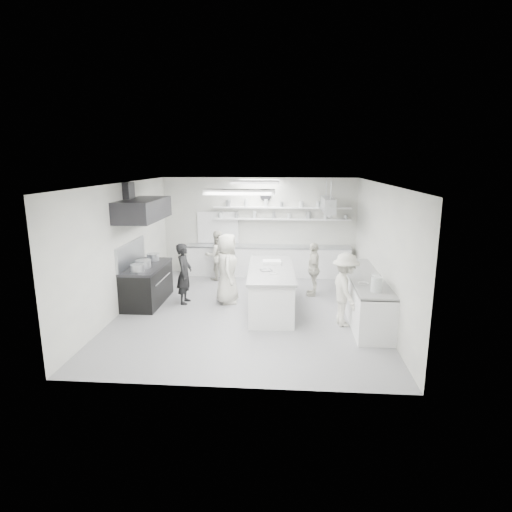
# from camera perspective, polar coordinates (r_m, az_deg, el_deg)

# --- Properties ---
(floor) EXTENTS (6.00, 7.00, 0.02)m
(floor) POSITION_cam_1_polar(r_m,az_deg,el_deg) (10.09, -0.96, -7.48)
(floor) COLOR #9C9C9C
(floor) RESTS_ON ground
(ceiling) EXTENTS (6.00, 7.00, 0.02)m
(ceiling) POSITION_cam_1_polar(r_m,az_deg,el_deg) (9.47, -1.03, 9.92)
(ceiling) COLOR white
(ceiling) RESTS_ON wall_back
(wall_back) EXTENTS (6.00, 0.04, 3.00)m
(wall_back) POSITION_cam_1_polar(r_m,az_deg,el_deg) (13.10, 0.44, 4.09)
(wall_back) COLOR silver
(wall_back) RESTS_ON floor
(wall_front) EXTENTS (6.00, 0.04, 3.00)m
(wall_front) POSITION_cam_1_polar(r_m,az_deg,el_deg) (6.31, -3.98, -5.60)
(wall_front) COLOR silver
(wall_front) RESTS_ON floor
(wall_left) EXTENTS (0.04, 7.00, 3.00)m
(wall_left) POSITION_cam_1_polar(r_m,az_deg,el_deg) (10.38, -17.72, 1.16)
(wall_left) COLOR silver
(wall_left) RESTS_ON floor
(wall_right) EXTENTS (0.04, 7.00, 3.00)m
(wall_right) POSITION_cam_1_polar(r_m,az_deg,el_deg) (9.85, 16.65, 0.63)
(wall_right) COLOR silver
(wall_right) RESTS_ON floor
(stove) EXTENTS (0.80, 1.80, 0.90)m
(stove) POSITION_cam_1_polar(r_m,az_deg,el_deg) (10.85, -14.60, -3.86)
(stove) COLOR black
(stove) RESTS_ON floor
(exhaust_hood) EXTENTS (0.85, 2.00, 0.50)m
(exhaust_hood) POSITION_cam_1_polar(r_m,az_deg,el_deg) (10.48, -15.19, 6.14)
(exhaust_hood) COLOR #28282C
(exhaust_hood) RESTS_ON wall_left
(back_counter) EXTENTS (5.00, 0.60, 0.92)m
(back_counter) POSITION_cam_1_polar(r_m,az_deg,el_deg) (12.99, 1.66, -0.67)
(back_counter) COLOR white
(back_counter) RESTS_ON floor
(shelf_lower) EXTENTS (4.20, 0.26, 0.04)m
(shelf_lower) POSITION_cam_1_polar(r_m,az_deg,el_deg) (12.91, 3.51, 5.06)
(shelf_lower) COLOR white
(shelf_lower) RESTS_ON wall_back
(shelf_upper) EXTENTS (4.20, 0.26, 0.04)m
(shelf_upper) POSITION_cam_1_polar(r_m,az_deg,el_deg) (12.86, 3.53, 6.60)
(shelf_upper) COLOR white
(shelf_upper) RESTS_ON wall_back
(pass_through_window) EXTENTS (1.30, 0.04, 1.00)m
(pass_through_window) POSITION_cam_1_polar(r_m,az_deg,el_deg) (13.24, -5.20, 3.91)
(pass_through_window) COLOR black
(pass_through_window) RESTS_ON wall_back
(wall_clock) EXTENTS (0.32, 0.05, 0.32)m
(wall_clock) POSITION_cam_1_polar(r_m,az_deg,el_deg) (12.94, 1.32, 8.21)
(wall_clock) COLOR white
(wall_clock) RESTS_ON wall_back
(right_counter) EXTENTS (0.74, 3.30, 0.94)m
(right_counter) POSITION_cam_1_polar(r_m,az_deg,el_deg) (9.86, 14.51, -5.44)
(right_counter) COLOR white
(right_counter) RESTS_ON floor
(pot_rack) EXTENTS (0.30, 1.60, 0.40)m
(pot_rack) POSITION_cam_1_polar(r_m,az_deg,el_deg) (11.93, 9.77, 6.92)
(pot_rack) COLOR #B0B4BA
(pot_rack) RESTS_ON ceiling
(light_fixture_front) EXTENTS (1.30, 0.25, 0.10)m
(light_fixture_front) POSITION_cam_1_polar(r_m,az_deg,el_deg) (7.69, -2.31, 8.71)
(light_fixture_front) COLOR white
(light_fixture_front) RESTS_ON ceiling
(light_fixture_rear) EXTENTS (1.30, 0.25, 0.10)m
(light_fixture_rear) POSITION_cam_1_polar(r_m,az_deg,el_deg) (11.27, -0.16, 10.03)
(light_fixture_rear) COLOR white
(light_fixture_rear) RESTS_ON ceiling
(prep_island) EXTENTS (1.11, 2.66, 0.97)m
(prep_island) POSITION_cam_1_polar(r_m,az_deg,el_deg) (10.01, 2.05, -4.67)
(prep_island) COLOR white
(prep_island) RESTS_ON floor
(stove_pot) EXTENTS (0.37, 0.37, 0.23)m
(stove_pot) POSITION_cam_1_polar(r_m,az_deg,el_deg) (10.52, -15.13, -1.16)
(stove_pot) COLOR #B0B4BA
(stove_pot) RESTS_ON stove
(cook_stove) EXTENTS (0.38, 0.56, 1.52)m
(cook_stove) POSITION_cam_1_polar(r_m,az_deg,el_deg) (10.54, -9.76, -2.38)
(cook_stove) COLOR black
(cook_stove) RESTS_ON floor
(cook_back) EXTENTS (0.90, 0.83, 1.49)m
(cook_back) POSITION_cam_1_polar(r_m,az_deg,el_deg) (12.51, -5.37, 0.09)
(cook_back) COLOR beige
(cook_back) RESTS_ON floor
(cook_island_left) EXTENTS (0.67, 0.93, 1.75)m
(cook_island_left) POSITION_cam_1_polar(r_m,az_deg,el_deg) (10.42, -3.96, -1.73)
(cook_island_left) COLOR beige
(cook_island_left) RESTS_ON floor
(cook_island_right) EXTENTS (0.38, 0.85, 1.43)m
(cook_island_right) POSITION_cam_1_polar(r_m,az_deg,el_deg) (11.11, 7.85, -1.77)
(cook_island_right) COLOR beige
(cook_island_right) RESTS_ON floor
(cook_right) EXTENTS (0.76, 1.12, 1.60)m
(cook_right) POSITION_cam_1_polar(r_m,az_deg,el_deg) (9.18, 12.07, -4.52)
(cook_right) COLOR beige
(cook_right) RESTS_ON floor
(bowl_island_a) EXTENTS (0.36, 0.36, 0.07)m
(bowl_island_a) POSITION_cam_1_polar(r_m,az_deg,el_deg) (9.69, 1.39, -2.07)
(bowl_island_a) COLOR #B0B4BA
(bowl_island_a) RESTS_ON prep_island
(bowl_island_b) EXTENTS (0.21, 0.21, 0.06)m
(bowl_island_b) POSITION_cam_1_polar(r_m,az_deg,el_deg) (9.40, 2.30, -2.56)
(bowl_island_b) COLOR white
(bowl_island_b) RESTS_ON prep_island
(bowl_right) EXTENTS (0.25, 0.25, 0.05)m
(bowl_right) POSITION_cam_1_polar(r_m,az_deg,el_deg) (9.08, 14.41, -3.73)
(bowl_right) COLOR white
(bowl_right) RESTS_ON right_counter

